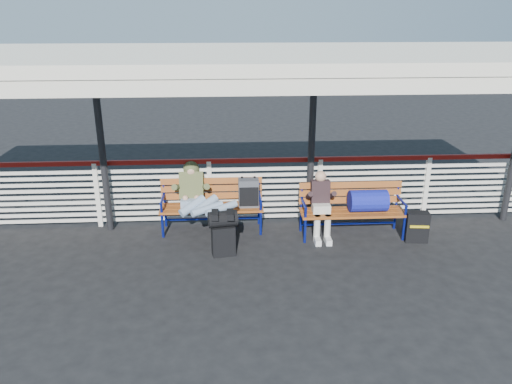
{
  "coord_description": "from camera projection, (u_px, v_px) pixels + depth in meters",
  "views": [
    {
      "loc": [
        0.32,
        -6.6,
        3.75
      ],
      "look_at": [
        0.78,
        1.0,
        0.93
      ],
      "focal_mm": 35.0,
      "sensor_mm": 36.0,
      "label": 1
    }
  ],
  "objects": [
    {
      "name": "canopy",
      "position": [
        203.0,
        60.0,
        7.22
      ],
      "size": [
        12.6,
        3.6,
        3.16
      ],
      "color": "silver",
      "rests_on": "ground"
    },
    {
      "name": "luggage_stack",
      "position": [
        223.0,
        231.0,
        7.93
      ],
      "size": [
        0.49,
        0.33,
        0.75
      ],
      "rotation": [
        0.0,
        0.0,
        0.17
      ],
      "color": "black",
      "rests_on": "ground"
    },
    {
      "name": "fence",
      "position": [
        210.0,
        190.0,
        9.01
      ],
      "size": [
        12.08,
        0.08,
        1.24
      ],
      "color": "silver",
      "rests_on": "ground"
    },
    {
      "name": "ground",
      "position": [
        208.0,
        275.0,
        7.46
      ],
      "size": [
        60.0,
        60.0,
        0.0
      ],
      "primitive_type": "plane",
      "color": "black",
      "rests_on": "ground"
    },
    {
      "name": "traveler_man",
      "position": [
        202.0,
        201.0,
        8.41
      ],
      "size": [
        0.94,
        1.55,
        0.77
      ],
      "color": "#8291AF",
      "rests_on": "ground"
    },
    {
      "name": "suitcase_side",
      "position": [
        417.0,
        227.0,
        8.45
      ],
      "size": [
        0.4,
        0.27,
        0.53
      ],
      "rotation": [
        0.0,
        0.0,
        -0.11
      ],
      "color": "black",
      "rests_on": "ground"
    },
    {
      "name": "bench_right",
      "position": [
        361.0,
        203.0,
        8.55
      ],
      "size": [
        1.8,
        0.56,
        0.92
      ],
      "color": "#A75E20",
      "rests_on": "ground"
    },
    {
      "name": "bench_left",
      "position": [
        225.0,
        198.0,
        8.78
      ],
      "size": [
        1.8,
        0.56,
        0.97
      ],
      "color": "#A75E20",
      "rests_on": "ground"
    },
    {
      "name": "companion_person",
      "position": [
        321.0,
        204.0,
        8.52
      ],
      "size": [
        0.32,
        0.66,
        1.15
      ],
      "color": "beige",
      "rests_on": "ground"
    }
  ]
}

